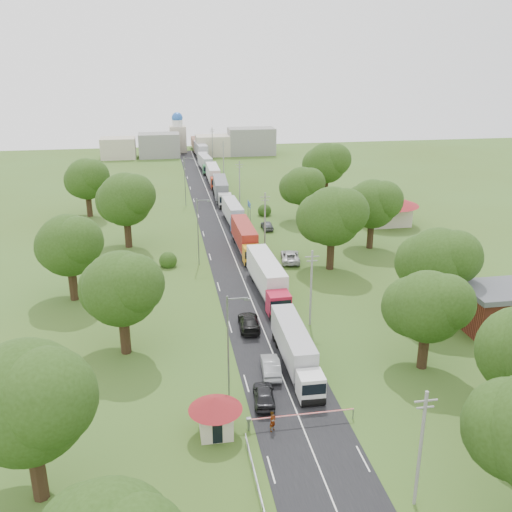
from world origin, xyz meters
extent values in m
plane|color=#3E561C|center=(0.00, 0.00, 0.00)|extent=(260.00, 260.00, 0.00)
cube|color=black|center=(0.00, 20.00, 0.00)|extent=(8.00, 200.00, 0.04)
cylinder|color=slate|center=(-4.50, -25.00, 0.55)|extent=(0.20, 0.20, 1.10)
cube|color=slate|center=(-4.50, -25.00, 1.05)|extent=(0.35, 0.35, 0.25)
cylinder|color=red|center=(0.00, -25.00, 1.00)|extent=(9.00, 0.12, 0.12)
cylinder|color=slate|center=(4.50, -25.00, 0.50)|extent=(0.10, 0.10, 1.00)
cube|color=beige|center=(-7.20, -25.00, 1.20)|extent=(2.60, 2.60, 2.40)
cone|color=maroon|center=(-7.20, -25.00, 2.90)|extent=(4.40, 4.40, 1.10)
cube|color=black|center=(-5.89, -25.00, 1.40)|extent=(0.02, 1.20, 0.90)
cube|color=black|center=(-7.20, -26.31, 1.00)|extent=(0.80, 0.02, 1.90)
cylinder|color=slate|center=(5.20, 33.80, 2.00)|extent=(0.12, 0.12, 4.00)
cylinder|color=slate|center=(5.20, 36.20, 2.00)|extent=(0.12, 0.12, 4.00)
cube|color=navy|center=(5.20, 35.00, 3.60)|extent=(0.06, 3.00, 1.00)
cube|color=silver|center=(5.20, 35.00, 3.60)|extent=(0.07, 3.10, 0.06)
cylinder|color=gray|center=(5.50, -35.00, 4.50)|extent=(0.24, 0.24, 9.00)
cube|color=gray|center=(5.50, -35.00, 8.30)|extent=(1.60, 0.10, 0.10)
cube|color=gray|center=(5.50, -35.00, 7.80)|extent=(1.20, 0.10, 0.10)
cylinder|color=gray|center=(5.50, -7.00, 4.50)|extent=(0.24, 0.24, 9.00)
cube|color=gray|center=(5.50, -7.00, 8.30)|extent=(1.60, 0.10, 0.10)
cube|color=gray|center=(5.50, -7.00, 7.80)|extent=(1.20, 0.10, 0.10)
cylinder|color=gray|center=(5.50, 21.00, 4.50)|extent=(0.24, 0.24, 9.00)
cube|color=gray|center=(5.50, 21.00, 8.30)|extent=(1.60, 0.10, 0.10)
cube|color=gray|center=(5.50, 21.00, 7.80)|extent=(1.20, 0.10, 0.10)
cylinder|color=gray|center=(5.50, 49.00, 4.50)|extent=(0.24, 0.24, 9.00)
cube|color=gray|center=(5.50, 49.00, 8.30)|extent=(1.60, 0.10, 0.10)
cube|color=gray|center=(5.50, 49.00, 7.80)|extent=(1.20, 0.10, 0.10)
cylinder|color=gray|center=(5.50, 77.00, 4.50)|extent=(0.24, 0.24, 9.00)
cube|color=gray|center=(5.50, 77.00, 8.30)|extent=(1.60, 0.10, 0.10)
cube|color=gray|center=(5.50, 77.00, 7.80)|extent=(1.20, 0.10, 0.10)
cylinder|color=gray|center=(5.50, 105.00, 4.50)|extent=(0.24, 0.24, 9.00)
cube|color=gray|center=(5.50, 105.00, 8.30)|extent=(1.60, 0.10, 0.10)
cube|color=gray|center=(5.50, 105.00, 7.80)|extent=(1.20, 0.10, 0.10)
cylinder|color=slate|center=(-5.50, -20.00, 5.00)|extent=(0.16, 0.16, 10.00)
cube|color=slate|center=(-4.60, -20.00, 9.70)|extent=(1.80, 0.10, 0.10)
cube|color=slate|center=(-3.80, -20.00, 9.55)|extent=(0.50, 0.22, 0.15)
cylinder|color=slate|center=(-5.50, 15.00, 5.00)|extent=(0.16, 0.16, 10.00)
cube|color=slate|center=(-4.60, 15.00, 9.70)|extent=(1.80, 0.10, 0.10)
cube|color=slate|center=(-3.80, 15.00, 9.55)|extent=(0.50, 0.22, 0.15)
cylinder|color=slate|center=(-5.50, 50.00, 5.00)|extent=(0.16, 0.16, 10.00)
cube|color=slate|center=(-4.60, 50.00, 9.70)|extent=(1.80, 0.10, 0.10)
cube|color=slate|center=(-3.80, 50.00, 9.55)|extent=(0.50, 0.22, 0.15)
cylinder|color=#382616|center=(14.00, -18.00, 1.92)|extent=(1.04, 1.04, 3.85)
sphere|color=#213A0F|center=(14.00, -18.00, 6.60)|extent=(7.00, 7.00, 7.00)
sphere|color=#213A0F|center=(15.25, -19.00, 7.35)|extent=(5.50, 5.50, 5.50)
sphere|color=#213A0F|center=(13.00, -16.75, 6.10)|extent=(6.00, 6.00, 6.00)
cylinder|color=#382616|center=(20.00, -8.00, 2.10)|extent=(1.08, 1.08, 4.20)
sphere|color=#213A0F|center=(20.00, -8.00, 7.22)|extent=(7.70, 7.70, 7.70)
sphere|color=#213A0F|center=(21.38, -9.10, 8.05)|extent=(6.05, 6.05, 6.05)
sphere|color=#213A0F|center=(18.90, -6.62, 6.67)|extent=(6.60, 6.60, 6.60)
cylinder|color=#382616|center=(13.00, 10.00, 2.27)|extent=(1.12, 1.12, 4.55)
sphere|color=#213A0F|center=(13.00, 10.00, 7.85)|extent=(8.40, 8.40, 8.40)
sphere|color=#213A0F|center=(14.50, 8.80, 8.75)|extent=(6.60, 6.60, 6.60)
sphere|color=#213A0F|center=(11.80, 11.50, 7.25)|extent=(7.20, 7.20, 7.20)
cylinder|color=#382616|center=(22.00, 18.00, 2.10)|extent=(1.08, 1.08, 4.20)
sphere|color=#213A0F|center=(22.00, 18.00, 7.22)|extent=(7.70, 7.70, 7.70)
sphere|color=#213A0F|center=(23.38, 16.90, 8.05)|extent=(6.05, 6.05, 6.05)
sphere|color=#213A0F|center=(20.90, 19.38, 6.67)|extent=(6.60, 6.60, 6.60)
cylinder|color=#382616|center=(15.00, 35.00, 1.92)|extent=(1.04, 1.04, 3.85)
sphere|color=#213A0F|center=(15.00, 35.00, 6.60)|extent=(7.00, 7.00, 7.00)
sphere|color=#213A0F|center=(16.25, 34.00, 7.35)|extent=(5.50, 5.50, 5.50)
sphere|color=#213A0F|center=(14.00, 36.25, 6.10)|extent=(6.00, 6.00, 6.00)
cylinder|color=#382616|center=(24.00, 50.00, 2.27)|extent=(1.12, 1.12, 4.55)
sphere|color=#213A0F|center=(24.00, 50.00, 7.85)|extent=(8.40, 8.40, 8.40)
sphere|color=#213A0F|center=(25.50, 48.80, 8.75)|extent=(6.60, 6.60, 6.60)
sphere|color=#213A0F|center=(22.80, 51.50, 7.25)|extent=(7.20, 7.20, 7.20)
cylinder|color=#382616|center=(-20.00, -30.00, 2.27)|extent=(1.12, 1.12, 4.55)
sphere|color=#213A0F|center=(-20.00, -30.00, 7.85)|extent=(8.40, 8.40, 8.40)
sphere|color=#213A0F|center=(-18.50, -31.20, 8.75)|extent=(6.60, 6.60, 6.60)
sphere|color=#213A0F|center=(-21.20, -28.50, 7.25)|extent=(7.20, 7.20, 7.20)
cylinder|color=#382616|center=(-15.00, -10.00, 2.10)|extent=(1.08, 1.08, 4.20)
sphere|color=#213A0F|center=(-15.00, -10.00, 7.22)|extent=(7.70, 7.70, 7.70)
sphere|color=#213A0F|center=(-13.62, -11.10, 8.05)|extent=(6.05, 6.05, 6.05)
sphere|color=#213A0F|center=(-16.10, -8.62, 6.67)|extent=(6.60, 6.60, 6.60)
cylinder|color=#382616|center=(-22.00, 5.00, 2.10)|extent=(1.08, 1.08, 4.20)
sphere|color=#213A0F|center=(-22.00, 5.00, 7.22)|extent=(7.70, 7.70, 7.70)
sphere|color=#213A0F|center=(-20.62, 3.90, 8.05)|extent=(6.05, 6.05, 6.05)
sphere|color=#213A0F|center=(-23.10, 6.38, 6.67)|extent=(6.60, 6.60, 6.60)
cylinder|color=#382616|center=(-16.00, 25.00, 2.27)|extent=(1.12, 1.12, 4.55)
sphere|color=#213A0F|center=(-16.00, 25.00, 7.85)|extent=(8.40, 8.40, 8.40)
sphere|color=#213A0F|center=(-14.50, 23.80, 8.75)|extent=(6.60, 6.60, 6.60)
sphere|color=#213A0F|center=(-17.20, 26.50, 7.25)|extent=(7.20, 7.20, 7.20)
cylinder|color=#382616|center=(-24.00, 45.00, 2.10)|extent=(1.08, 1.08, 4.20)
sphere|color=#213A0F|center=(-24.00, 45.00, 7.22)|extent=(7.70, 7.70, 7.70)
sphere|color=#213A0F|center=(-22.62, 43.90, 8.05)|extent=(6.05, 6.05, 6.05)
sphere|color=#213A0F|center=(-25.10, 46.38, 6.67)|extent=(6.60, 6.60, 6.60)
cube|color=maroon|center=(26.00, -12.00, 2.30)|extent=(8.00, 6.00, 4.60)
cube|color=#47494F|center=(26.00, -12.00, 4.90)|extent=(8.60, 6.60, 0.60)
cube|color=beige|center=(30.00, 30.00, 2.00)|extent=(7.00, 5.00, 4.00)
cone|color=maroon|center=(30.00, 30.00, 4.90)|extent=(10.08, 10.08, 1.80)
cube|color=gray|center=(-10.00, 110.00, 3.50)|extent=(12.00, 8.00, 7.00)
cube|color=beige|center=(6.00, 110.00, 3.00)|extent=(10.00, 8.00, 6.00)
cube|color=gray|center=(18.00, 110.00, 4.00)|extent=(14.00, 8.00, 8.00)
cube|color=beige|center=(-22.00, 110.00, 3.00)|extent=(10.00, 8.00, 6.00)
cube|color=beige|center=(-4.00, 118.00, 4.00)|extent=(5.00, 5.00, 8.00)
cylinder|color=silver|center=(-4.00, 118.00, 9.00)|extent=(3.20, 3.20, 2.00)
sphere|color=#2659B2|center=(-4.00, 118.00, 10.60)|extent=(3.40, 3.40, 3.40)
cube|color=white|center=(1.63, -21.65, 1.47)|extent=(2.30, 2.30, 2.37)
cube|color=black|center=(1.63, -22.79, 1.80)|extent=(2.18, 0.05, 1.04)
cube|color=slate|center=(1.63, -22.74, 0.52)|extent=(2.09, 0.28, 0.33)
cube|color=slate|center=(1.63, -15.02, 0.71)|extent=(2.31, 10.91, 0.28)
cube|color=#ADACB1|center=(1.63, -14.74, 2.41)|extent=(2.51, 11.20, 2.84)
cylinder|color=black|center=(1.63, -22.50, 0.47)|extent=(2.22, 0.95, 0.95)
cylinder|color=black|center=(1.63, -20.80, 0.47)|extent=(2.22, 0.95, 0.95)
cylinder|color=black|center=(1.63, -11.71, 0.47)|extent=(2.22, 0.95, 0.95)
cylinder|color=black|center=(1.63, -10.29, 0.47)|extent=(2.22, 0.95, 0.95)
cube|color=#B11430|center=(2.37, -4.32, 1.67)|extent=(2.67, 2.67, 2.70)
cube|color=black|center=(2.37, -5.62, 2.05)|extent=(2.48, 0.10, 1.19)
cube|color=slate|center=(2.37, -5.56, 0.59)|extent=(2.38, 0.33, 0.38)
cube|color=slate|center=(2.37, 3.23, 0.81)|extent=(2.90, 12.48, 0.32)
cube|color=silver|center=(2.37, 3.55, 2.75)|extent=(3.13, 12.81, 3.24)
cylinder|color=black|center=(2.37, -5.29, 0.54)|extent=(2.53, 1.08, 1.08)
cylinder|color=black|center=(2.37, -3.35, 0.54)|extent=(2.53, 1.08, 1.08)
cylinder|color=black|center=(2.37, 7.01, 0.54)|extent=(2.53, 1.08, 1.08)
cylinder|color=black|center=(2.37, 8.62, 0.54)|extent=(2.53, 1.08, 1.08)
cube|color=orange|center=(2.13, 13.65, 1.56)|extent=(2.44, 2.44, 2.52)
cube|color=black|center=(2.13, 12.43, 1.92)|extent=(2.32, 0.03, 1.11)
cube|color=slate|center=(2.13, 12.49, 0.55)|extent=(2.22, 0.26, 0.35)
cube|color=slate|center=(2.13, 20.71, 0.76)|extent=(2.39, 11.62, 0.30)
cube|color=maroon|center=(2.13, 21.02, 2.57)|extent=(2.60, 11.92, 3.03)
cylinder|color=black|center=(2.13, 12.74, 0.50)|extent=(2.37, 1.01, 1.01)
cylinder|color=black|center=(2.13, 14.56, 0.50)|extent=(2.37, 1.01, 1.01)
cylinder|color=black|center=(2.13, 24.24, 0.50)|extent=(2.37, 1.01, 1.01)
cylinder|color=black|center=(2.13, 25.76, 0.50)|extent=(2.37, 1.01, 1.01)
cube|color=#185294|center=(2.29, 29.00, 1.47)|extent=(2.34, 2.34, 2.38)
cube|color=black|center=(2.29, 27.85, 1.81)|extent=(2.19, 0.08, 1.05)
cube|color=slate|center=(2.29, 27.90, 0.52)|extent=(2.10, 0.31, 0.33)
cube|color=slate|center=(2.29, 35.65, 0.71)|extent=(2.48, 10.99, 0.29)
cube|color=#B1B2B6|center=(2.29, 35.94, 2.42)|extent=(2.67, 11.28, 2.85)
cylinder|color=black|center=(2.29, 28.14, 0.48)|extent=(2.23, 0.95, 0.95)
cylinder|color=black|center=(2.29, 29.85, 0.48)|extent=(2.23, 0.95, 0.95)
cylinder|color=black|center=(2.29, 38.98, 0.48)|extent=(2.23, 0.95, 0.95)
cylinder|color=black|center=(2.29, 40.40, 0.48)|extent=(2.23, 0.95, 0.95)
cube|color=#B7B7B7|center=(2.17, 46.69, 1.64)|extent=(2.68, 2.68, 2.65)
cube|color=black|center=(2.17, 45.41, 2.01)|extent=(2.43, 0.16, 1.16)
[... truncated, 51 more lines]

